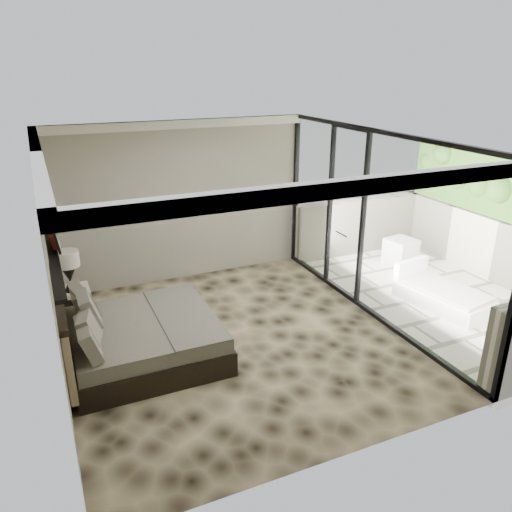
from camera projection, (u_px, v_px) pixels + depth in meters
name	position (u px, v px, depth m)	size (l,w,h in m)	color
floor	(235.00, 341.00, 7.04)	(5.00, 5.00, 0.00)	black
ceiling	(231.00, 140.00, 6.03)	(4.50, 5.00, 0.02)	silver
back_wall	(181.00, 203.00, 8.66)	(4.50, 0.02, 2.80)	gray
left_wall	(51.00, 275.00, 5.69)	(0.02, 5.00, 2.80)	gray
glass_wall	(375.00, 227.00, 7.38)	(0.08, 5.00, 2.80)	white
terrace_slab	(440.00, 297.00, 8.48)	(3.00, 5.00, 0.12)	beige
parapet_far	(504.00, 253.00, 8.77)	(0.30, 5.00, 1.10)	beige
picture_ledge	(55.00, 263.00, 5.76)	(0.12, 2.20, 0.05)	black
bed	(137.00, 338.00, 6.50)	(1.96, 1.90, 1.08)	black
nightstand	(75.00, 306.00, 7.52)	(0.47, 0.47, 0.47)	black
table_lamp	(68.00, 266.00, 7.23)	(0.34, 0.34, 0.62)	black
abstract_canvas	(44.00, 206.00, 6.30)	(0.04, 0.90, 0.90)	red
framed_print	(52.00, 225.00, 6.04)	(0.03, 0.50, 0.60)	black
ottoman	(400.00, 252.00, 9.66)	(0.50, 0.50, 0.50)	silver
lounger	(441.00, 295.00, 8.02)	(0.97, 1.57, 0.58)	white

